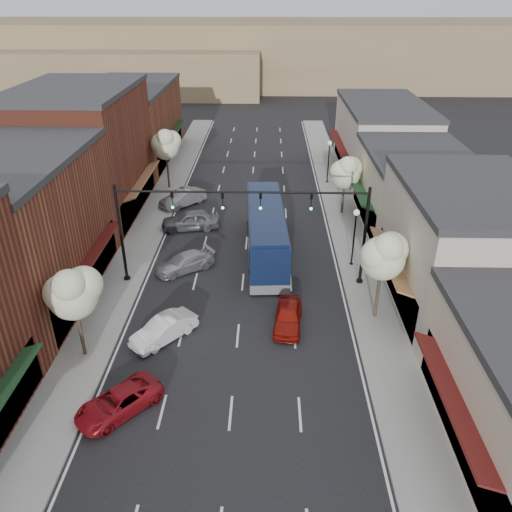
# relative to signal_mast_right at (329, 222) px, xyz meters

# --- Properties ---
(ground) EXTENTS (160.00, 160.00, 0.00)m
(ground) POSITION_rel_signal_mast_right_xyz_m (-5.62, -8.00, -4.62)
(ground) COLOR black
(ground) RESTS_ON ground
(sidewalk_left) EXTENTS (2.80, 73.00, 0.15)m
(sidewalk_left) POSITION_rel_signal_mast_right_xyz_m (-14.02, 10.50, -4.55)
(sidewalk_left) COLOR gray
(sidewalk_left) RESTS_ON ground
(sidewalk_right) EXTENTS (2.80, 73.00, 0.15)m
(sidewalk_right) POSITION_rel_signal_mast_right_xyz_m (2.78, 10.50, -4.55)
(sidewalk_right) COLOR gray
(sidewalk_right) RESTS_ON ground
(curb_left) EXTENTS (0.25, 73.00, 0.17)m
(curb_left) POSITION_rel_signal_mast_right_xyz_m (-12.62, 10.50, -4.55)
(curb_left) COLOR gray
(curb_left) RESTS_ON ground
(curb_right) EXTENTS (0.25, 73.00, 0.17)m
(curb_right) POSITION_rel_signal_mast_right_xyz_m (1.38, 10.50, -4.55)
(curb_right) COLOR gray
(curb_right) RESTS_ON ground
(bldg_left_midnear) EXTENTS (10.14, 14.10, 9.40)m
(bldg_left_midnear) POSITION_rel_signal_mast_right_xyz_m (-19.85, -2.00, 0.03)
(bldg_left_midnear) COLOR brown
(bldg_left_midnear) RESTS_ON ground
(bldg_left_midfar) EXTENTS (10.14, 14.10, 10.90)m
(bldg_left_midfar) POSITION_rel_signal_mast_right_xyz_m (-19.86, 12.00, 0.78)
(bldg_left_midfar) COLOR brown
(bldg_left_midfar) RESTS_ON ground
(bldg_left_far) EXTENTS (10.14, 18.10, 8.40)m
(bldg_left_far) POSITION_rel_signal_mast_right_xyz_m (-19.84, 28.00, -0.46)
(bldg_left_far) COLOR brown
(bldg_left_far) RESTS_ON ground
(bldg_right_midnear) EXTENTS (9.14, 12.10, 7.90)m
(bldg_right_midnear) POSITION_rel_signal_mast_right_xyz_m (8.10, -2.00, -0.72)
(bldg_right_midnear) COLOR beige
(bldg_right_midnear) RESTS_ON ground
(bldg_right_midfar) EXTENTS (9.14, 12.10, 6.40)m
(bldg_right_midfar) POSITION_rel_signal_mast_right_xyz_m (8.08, 10.00, -1.46)
(bldg_right_midfar) COLOR #C3B29B
(bldg_right_midfar) RESTS_ON ground
(bldg_right_far) EXTENTS (9.14, 16.10, 7.40)m
(bldg_right_far) POSITION_rel_signal_mast_right_xyz_m (8.09, 24.00, -0.96)
(bldg_right_far) COLOR beige
(bldg_right_far) RESTS_ON ground
(hill_far) EXTENTS (120.00, 30.00, 12.00)m
(hill_far) POSITION_rel_signal_mast_right_xyz_m (-5.62, 82.00, 1.38)
(hill_far) COLOR #7A6647
(hill_far) RESTS_ON ground
(hill_near) EXTENTS (50.00, 20.00, 8.00)m
(hill_near) POSITION_rel_signal_mast_right_xyz_m (-30.62, 70.00, -0.62)
(hill_near) COLOR #7A6647
(hill_near) RESTS_ON ground
(signal_mast_right) EXTENTS (8.22, 0.46, 7.00)m
(signal_mast_right) POSITION_rel_signal_mast_right_xyz_m (0.00, 0.00, 0.00)
(signal_mast_right) COLOR black
(signal_mast_right) RESTS_ON ground
(signal_mast_left) EXTENTS (8.22, 0.46, 7.00)m
(signal_mast_left) POSITION_rel_signal_mast_right_xyz_m (-11.24, 0.00, 0.00)
(signal_mast_left) COLOR black
(signal_mast_left) RESTS_ON ground
(tree_right_near) EXTENTS (2.85, 2.65, 5.95)m
(tree_right_near) POSITION_rel_signal_mast_right_xyz_m (2.73, -4.05, -0.17)
(tree_right_near) COLOR #47382B
(tree_right_near) RESTS_ON ground
(tree_right_far) EXTENTS (2.85, 2.65, 5.43)m
(tree_right_far) POSITION_rel_signal_mast_right_xyz_m (2.73, 11.95, -0.63)
(tree_right_far) COLOR #47382B
(tree_right_far) RESTS_ON ground
(tree_left_near) EXTENTS (2.85, 2.65, 5.69)m
(tree_left_near) POSITION_rel_signal_mast_right_xyz_m (-13.87, -8.05, -0.40)
(tree_left_near) COLOR #47382B
(tree_left_near) RESTS_ON ground
(tree_left_far) EXTENTS (2.85, 2.65, 6.13)m
(tree_left_far) POSITION_rel_signal_mast_right_xyz_m (-13.87, 17.95, -0.02)
(tree_left_far) COLOR #47382B
(tree_left_far) RESTS_ON ground
(lamp_post_near) EXTENTS (0.44, 0.44, 4.44)m
(lamp_post_near) POSITION_rel_signal_mast_right_xyz_m (2.18, 2.50, -1.62)
(lamp_post_near) COLOR black
(lamp_post_near) RESTS_ON ground
(lamp_post_far) EXTENTS (0.44, 0.44, 4.44)m
(lamp_post_far) POSITION_rel_signal_mast_right_xyz_m (2.18, 20.00, -1.62)
(lamp_post_far) COLOR black
(lamp_post_far) RESTS_ON ground
(coach_bus) EXTENTS (3.29, 12.22, 3.70)m
(coach_bus) POSITION_rel_signal_mast_right_xyz_m (-4.07, 4.17, -2.70)
(coach_bus) COLOR #0D1937
(coach_bus) RESTS_ON ground
(red_hatchback) EXTENTS (1.97, 4.11, 1.36)m
(red_hatchback) POSITION_rel_signal_mast_right_xyz_m (-2.68, -4.93, -3.94)
(red_hatchback) COLOR maroon
(red_hatchback) RESTS_ON ground
(parked_car_a) EXTENTS (4.29, 4.44, 1.18)m
(parked_car_a) POSITION_rel_signal_mast_right_xyz_m (-10.93, -12.01, -4.03)
(parked_car_a) COLOR maroon
(parked_car_a) RESTS_ON ground
(parked_car_b) EXTENTS (3.75, 4.01, 1.34)m
(parked_car_b) POSITION_rel_signal_mast_right_xyz_m (-9.82, -6.39, -3.95)
(parked_car_b) COLOR silver
(parked_car_b) RESTS_ON ground
(parked_car_c) EXTENTS (4.56, 3.96, 1.26)m
(parked_car_c) POSITION_rel_signal_mast_right_xyz_m (-9.82, 1.59, -3.99)
(parked_car_c) COLOR #9E9DA2
(parked_car_c) RESTS_ON ground
(parked_car_d) EXTENTS (5.04, 2.73, 1.63)m
(parked_car_d) POSITION_rel_signal_mast_right_xyz_m (-10.40, 8.53, -3.81)
(parked_car_d) COLOR #5A5C62
(parked_car_d) RESTS_ON ground
(parked_car_e) EXTENTS (4.23, 4.49, 1.51)m
(parked_car_e) POSITION_rel_signal_mast_right_xyz_m (-11.82, 13.58, -3.87)
(parked_car_e) COLOR gray
(parked_car_e) RESTS_ON ground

